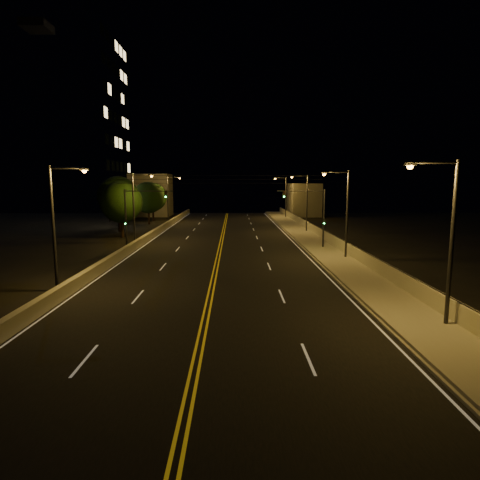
{
  "coord_description": "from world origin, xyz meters",
  "views": [
    {
      "loc": [
        1.49,
        -13.83,
        7.09
      ],
      "look_at": [
        2.0,
        18.0,
        2.5
      ],
      "focal_mm": 30.0,
      "sensor_mm": 36.0,
      "label": 1
    }
  ],
  "objects_px": {
    "streetlight_3": "(284,194)",
    "traffic_signal_right": "(315,212)",
    "traffic_signal_left": "(135,212)",
    "tree_1": "(118,197)",
    "streetlight_2": "(305,199)",
    "building_tower": "(44,131)",
    "tree_3": "(153,197)",
    "streetlight_4": "(58,219)",
    "tree_2": "(148,198)",
    "streetlight_0": "(446,232)",
    "tree_0": "(121,202)",
    "streetlight_6": "(169,196)",
    "streetlight_1": "(344,208)",
    "streetlight_5": "(136,203)"
  },
  "relations": [
    {
      "from": "traffic_signal_left",
      "to": "streetlight_4",
      "type": "bearing_deg",
      "value": -93.81
    },
    {
      "from": "streetlight_1",
      "to": "tree_0",
      "type": "distance_m",
      "value": 28.95
    },
    {
      "from": "traffic_signal_right",
      "to": "traffic_signal_left",
      "type": "bearing_deg",
      "value": 180.0
    },
    {
      "from": "streetlight_4",
      "to": "tree_2",
      "type": "height_order",
      "value": "streetlight_4"
    },
    {
      "from": "streetlight_5",
      "to": "streetlight_6",
      "type": "bearing_deg",
      "value": 90.0
    },
    {
      "from": "traffic_signal_right",
      "to": "tree_1",
      "type": "xyz_separation_m",
      "value": [
        -25.17,
        16.33,
        1.02
      ]
    },
    {
      "from": "traffic_signal_right",
      "to": "tree_0",
      "type": "height_order",
      "value": "tree_0"
    },
    {
      "from": "traffic_signal_left",
      "to": "building_tower",
      "type": "height_order",
      "value": "building_tower"
    },
    {
      "from": "streetlight_0",
      "to": "tree_1",
      "type": "bearing_deg",
      "value": 123.81
    },
    {
      "from": "traffic_signal_right",
      "to": "tree_2",
      "type": "height_order",
      "value": "tree_2"
    },
    {
      "from": "tree_3",
      "to": "traffic_signal_right",
      "type": "bearing_deg",
      "value": -53.95
    },
    {
      "from": "streetlight_1",
      "to": "building_tower",
      "type": "relative_size",
      "value": 0.25
    },
    {
      "from": "tree_3",
      "to": "streetlight_2",
      "type": "bearing_deg",
      "value": -35.82
    },
    {
      "from": "streetlight_0",
      "to": "tree_3",
      "type": "distance_m",
      "value": 60.9
    },
    {
      "from": "traffic_signal_right",
      "to": "tree_3",
      "type": "relative_size",
      "value": 0.91
    },
    {
      "from": "building_tower",
      "to": "streetlight_0",
      "type": "bearing_deg",
      "value": -50.11
    },
    {
      "from": "streetlight_5",
      "to": "tree_2",
      "type": "distance_m",
      "value": 21.33
    },
    {
      "from": "streetlight_3",
      "to": "traffic_signal_right",
      "type": "relative_size",
      "value": 1.27
    },
    {
      "from": "tree_0",
      "to": "streetlight_0",
      "type": "bearing_deg",
      "value": -53.68
    },
    {
      "from": "streetlight_1",
      "to": "streetlight_4",
      "type": "height_order",
      "value": "same"
    },
    {
      "from": "streetlight_3",
      "to": "tree_0",
      "type": "bearing_deg",
      "value": -131.59
    },
    {
      "from": "streetlight_3",
      "to": "streetlight_5",
      "type": "relative_size",
      "value": 1.0
    },
    {
      "from": "streetlight_1",
      "to": "tree_2",
      "type": "xyz_separation_m",
      "value": [
        -24.42,
        32.02,
        -0.23
      ]
    },
    {
      "from": "streetlight_3",
      "to": "building_tower",
      "type": "height_order",
      "value": "building_tower"
    },
    {
      "from": "streetlight_1",
      "to": "traffic_signal_right",
      "type": "bearing_deg",
      "value": 104.11
    },
    {
      "from": "streetlight_0",
      "to": "streetlight_3",
      "type": "bearing_deg",
      "value": 90.0
    },
    {
      "from": "tree_1",
      "to": "streetlight_1",
      "type": "bearing_deg",
      "value": -39.76
    },
    {
      "from": "streetlight_4",
      "to": "tree_2",
      "type": "relative_size",
      "value": 1.13
    },
    {
      "from": "traffic_signal_left",
      "to": "tree_1",
      "type": "distance_m",
      "value": 17.54
    },
    {
      "from": "streetlight_2",
      "to": "streetlight_4",
      "type": "height_order",
      "value": "same"
    },
    {
      "from": "streetlight_6",
      "to": "building_tower",
      "type": "xyz_separation_m",
      "value": [
        -19.44,
        -4.14,
        10.65
      ]
    },
    {
      "from": "streetlight_2",
      "to": "traffic_signal_left",
      "type": "xyz_separation_m",
      "value": [
        -20.32,
        -14.21,
        -0.74
      ]
    },
    {
      "from": "streetlight_3",
      "to": "building_tower",
      "type": "bearing_deg",
      "value": -163.84
    },
    {
      "from": "streetlight_3",
      "to": "tree_3",
      "type": "bearing_deg",
      "value": -168.43
    },
    {
      "from": "building_tower",
      "to": "streetlight_3",
      "type": "bearing_deg",
      "value": 16.16
    },
    {
      "from": "streetlight_4",
      "to": "tree_2",
      "type": "xyz_separation_m",
      "value": [
        -3.04,
        42.18,
        -0.23
      ]
    },
    {
      "from": "streetlight_2",
      "to": "tree_1",
      "type": "height_order",
      "value": "streetlight_2"
    },
    {
      "from": "streetlight_5",
      "to": "tree_1",
      "type": "bearing_deg",
      "value": 115.01
    },
    {
      "from": "streetlight_5",
      "to": "traffic_signal_left",
      "type": "relative_size",
      "value": 1.27
    },
    {
      "from": "streetlight_2",
      "to": "tree_3",
      "type": "bearing_deg",
      "value": 144.18
    },
    {
      "from": "streetlight_6",
      "to": "tree_2",
      "type": "bearing_deg",
      "value": -132.1
    },
    {
      "from": "streetlight_0",
      "to": "tree_0",
      "type": "xyz_separation_m",
      "value": [
        -24.4,
        33.19,
        -0.19
      ]
    },
    {
      "from": "streetlight_4",
      "to": "tree_2",
      "type": "bearing_deg",
      "value": 94.12
    },
    {
      "from": "traffic_signal_left",
      "to": "building_tower",
      "type": "xyz_separation_m",
      "value": [
        -20.5,
        25.41,
        11.39
      ]
    },
    {
      "from": "building_tower",
      "to": "streetlight_1",
      "type": "bearing_deg",
      "value": -37.42
    },
    {
      "from": "streetlight_3",
      "to": "tree_0",
      "type": "height_order",
      "value": "streetlight_3"
    },
    {
      "from": "streetlight_4",
      "to": "streetlight_5",
      "type": "height_order",
      "value": "same"
    },
    {
      "from": "streetlight_1",
      "to": "streetlight_6",
      "type": "xyz_separation_m",
      "value": [
        -21.39,
        35.38,
        0.0
      ]
    },
    {
      "from": "streetlight_5",
      "to": "traffic_signal_right",
      "type": "height_order",
      "value": "streetlight_5"
    },
    {
      "from": "streetlight_0",
      "to": "streetlight_2",
      "type": "bearing_deg",
      "value": 90.0
    }
  ]
}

